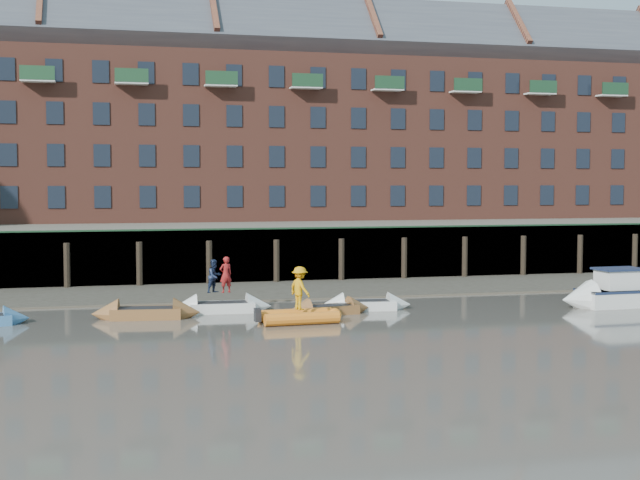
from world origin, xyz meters
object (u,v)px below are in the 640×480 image
object	(u,v)px
rowboat_4	(329,310)
person_rower_b	(214,276)
person_rower_a	(226,275)
rib_tender	(302,317)
person_rib_crew	(300,288)
rowboat_2	(146,313)
motor_launch	(609,294)
rowboat_5	(366,305)
rowboat_3	(222,307)

from	to	relation	value
rowboat_4	person_rower_b	distance (m)	5.53
person_rower_b	person_rower_a	bearing A→B (deg)	-44.66
rib_tender	person_rower_b	bearing A→B (deg)	126.17
person_rower_a	person_rower_b	xyz separation A→B (m)	(-0.51, 0.07, -0.06)
rowboat_4	person_rib_crew	world-z (taller)	person_rib_crew
rowboat_2	motor_launch	size ratio (longest dim) A/B	0.83
rowboat_4	motor_launch	size ratio (longest dim) A/B	0.72
rowboat_4	person_rower_a	bearing A→B (deg)	148.92
rowboat_2	person_rower_a	xyz separation A→B (m)	(3.70, 1.13, 1.50)
rib_tender	person_rower_a	xyz separation A→B (m)	(-2.74, 3.92, 1.48)
rowboat_5	motor_launch	xyz separation A→B (m)	(11.70, -1.83, 0.39)
rowboat_3	rowboat_5	size ratio (longest dim) A/B	1.05
motor_launch	person_rower_a	xyz separation A→B (m)	(-18.22, 2.65, 1.13)
rowboat_3	person_rower_a	xyz separation A→B (m)	(0.20, 0.05, 1.51)
rowboat_3	rowboat_5	distance (m)	6.76
rowboat_3	rowboat_4	world-z (taller)	rowboat_3
rowboat_4	person_rower_a	world-z (taller)	person_rower_a
rowboat_5	rib_tender	size ratio (longest dim) A/B	1.24
rowboat_5	rib_tender	xyz separation A→B (m)	(-3.78, -3.10, 0.05)
motor_launch	rowboat_3	bearing A→B (deg)	-10.36
rowboat_2	rowboat_5	bearing A→B (deg)	8.02
rowboat_4	person_rib_crew	distance (m)	3.16
person_rower_a	person_rib_crew	distance (m)	4.79
rib_tender	person_rib_crew	xyz separation A→B (m)	(-0.10, -0.07, 1.24)
rowboat_2	rib_tender	distance (m)	7.02
rowboat_4	person_rower_b	bearing A→B (deg)	150.26
person_rower_a	rowboat_4	bearing A→B (deg)	139.57
motor_launch	person_rower_b	distance (m)	18.96
rowboat_2	rowboat_5	size ratio (longest dim) A/B	1.10
rowboat_5	person_rib_crew	xyz separation A→B (m)	(-3.88, -3.17, 1.28)
person_rower_b	motor_launch	bearing A→B (deg)	-45.18
rib_tender	person_rower_a	bearing A→B (deg)	121.93
rowboat_2	person_rower_b	world-z (taller)	person_rower_b
person_rower_b	person_rib_crew	world-z (taller)	person_rower_b
rowboat_4	rowboat_5	distance (m)	2.25
rowboat_3	person_rower_b	size ratio (longest dim) A/B	3.01
rowboat_2	rowboat_3	world-z (taller)	rowboat_2
person_rower_a	rib_tender	bearing A→B (deg)	106.22
person_rower_a	person_rib_crew	xyz separation A→B (m)	(2.64, -3.99, -0.24)
rowboat_5	person_rib_crew	distance (m)	5.17
rowboat_3	person_rower_a	bearing A→B (deg)	17.26
person_rib_crew	rowboat_4	bearing A→B (deg)	-63.91
rowboat_2	rowboat_4	world-z (taller)	rowboat_2
rowboat_2	person_rib_crew	bearing A→B (deg)	-18.03
rowboat_4	person_rower_b	size ratio (longest dim) A/B	2.69
rowboat_3	person_rib_crew	world-z (taller)	person_rib_crew
rowboat_5	person_rower_a	world-z (taller)	person_rower_a
rowboat_5	person_rower_a	size ratio (longest dim) A/B	2.64
rowboat_3	rowboat_4	xyz separation A→B (m)	(4.68, -1.73, -0.03)
rib_tender	person_rower_b	xyz separation A→B (m)	(-3.25, 3.99, 1.41)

